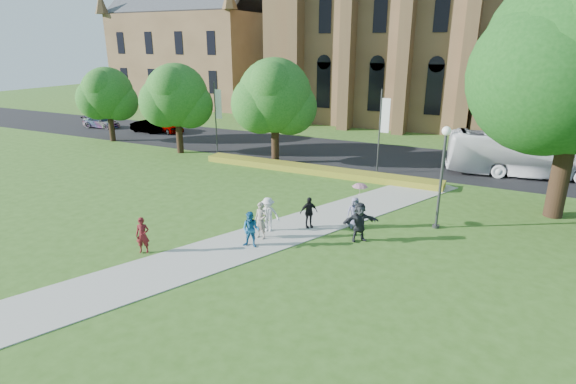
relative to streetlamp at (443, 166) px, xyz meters
The scene contains 24 objects.
ground 10.46m from the streetlamp, 139.09° to the right, with size 160.00×160.00×0.00m, color #345A1B.
road 15.79m from the streetlamp, 119.05° to the left, with size 160.00×10.00×0.02m, color black.
footpath 9.86m from the streetlamp, 143.75° to the right, with size 3.20×30.00×0.04m, color #B2B2A8.
flower_hedge 12.02m from the streetlamp, 144.81° to the left, with size 18.00×1.40×0.45m, color gold.
cathedral 34.70m from the streetlamp, 85.70° to the left, with size 52.60×18.25×28.00m.
building_west 54.93m from the streetlamp, 139.46° to the left, with size 22.00×14.00×18.30m.
streetlamp is the anchor object (origin of this frame).
street_tree_0 23.77m from the streetlamp, 161.57° to the left, with size 5.20×5.20×7.50m.
street_tree_1 15.81m from the streetlamp, 149.35° to the left, with size 5.60×5.60×8.05m.
street_tree_2 32.65m from the streetlamp, 164.90° to the left, with size 4.80×4.80×6.95m.
banner_pole_0 10.23m from the streetlamp, 121.76° to the left, with size 0.70×0.10×6.00m.
banner_pole_1 21.25m from the streetlamp, 155.83° to the left, with size 0.70×0.10×6.00m.
tour_coach 13.42m from the streetlamp, 70.61° to the left, with size 2.63×11.26×3.14m, color silver.
car_0 33.11m from the streetlamp, 154.27° to the left, with size 1.75×4.36×1.48m, color gray.
car_1 34.32m from the streetlamp, 157.24° to the left, with size 1.29×3.69×1.22m, color gray.
car_2 40.33m from the streetlamp, 161.00° to the left, with size 1.73×4.27×1.24m, color gray.
pedestrian_0 14.62m from the streetlamp, 142.24° to the right, with size 0.60×0.40×1.66m, color #571416.
pedestrian_1 9.91m from the streetlamp, 139.71° to the right, with size 0.83×0.65×1.70m, color #1D5F92.
pedestrian_2 8.94m from the streetlamp, 150.42° to the right, with size 1.14×0.66×1.77m, color #BCBCBC.
pedestrian_3 7.00m from the streetlamp, 153.62° to the right, with size 0.95×0.40×1.62m, color black.
pedestrian_4 4.89m from the streetlamp, 153.35° to the right, with size 0.78×0.51×1.60m, color slate.
pedestrian_5 5.09m from the streetlamp, 132.42° to the right, with size 1.77×0.56×1.91m, color #23252A.
pedestrian_6 9.33m from the streetlamp, 145.12° to the right, with size 0.66×0.43×1.81m, color gray.
parasol 4.23m from the streetlamp, 153.48° to the right, with size 0.76×0.76×0.66m, color #EEACA8.
Camera 1 is at (10.03, -16.01, 9.04)m, focal length 28.00 mm.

